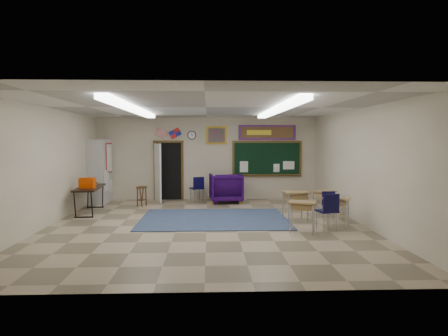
{
  "coord_description": "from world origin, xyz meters",
  "views": [
    {
      "loc": [
        0.07,
        -10.08,
        2.18
      ],
      "look_at": [
        0.51,
        1.5,
        1.36
      ],
      "focal_mm": 32.0,
      "sensor_mm": 36.0,
      "label": 1
    }
  ],
  "objects_px": {
    "folding_table": "(90,199)",
    "wingback_armchair": "(226,188)",
    "student_desk_front_left": "(295,204)",
    "student_desk_front_right": "(324,201)",
    "wooden_stool": "(142,196)"
  },
  "relations": [
    {
      "from": "student_desk_front_left",
      "to": "student_desk_front_right",
      "type": "distance_m",
      "value": 1.28
    },
    {
      "from": "folding_table",
      "to": "wooden_stool",
      "type": "bearing_deg",
      "value": 33.76
    },
    {
      "from": "student_desk_front_right",
      "to": "wooden_stool",
      "type": "bearing_deg",
      "value": 133.1
    },
    {
      "from": "wingback_armchair",
      "to": "student_desk_front_left",
      "type": "distance_m",
      "value": 3.65
    },
    {
      "from": "folding_table",
      "to": "wingback_armchair",
      "type": "bearing_deg",
      "value": 18.55
    },
    {
      "from": "student_desk_front_left",
      "to": "folding_table",
      "type": "bearing_deg",
      "value": 155.5
    },
    {
      "from": "student_desk_front_right",
      "to": "wingback_armchair",
      "type": "bearing_deg",
      "value": 108.97
    },
    {
      "from": "student_desk_front_left",
      "to": "wingback_armchair",
      "type": "bearing_deg",
      "value": 107.47
    },
    {
      "from": "wingback_armchair",
      "to": "wooden_stool",
      "type": "bearing_deg",
      "value": 9.32
    },
    {
      "from": "wingback_armchair",
      "to": "wooden_stool",
      "type": "relative_size",
      "value": 1.73
    },
    {
      "from": "student_desk_front_left",
      "to": "wooden_stool",
      "type": "relative_size",
      "value": 1.22
    },
    {
      "from": "wooden_stool",
      "to": "student_desk_front_left",
      "type": "bearing_deg",
      "value": -28.8
    },
    {
      "from": "wingback_armchair",
      "to": "wooden_stool",
      "type": "xyz_separation_m",
      "value": [
        -2.8,
        -0.7,
        -0.17
      ]
    },
    {
      "from": "student_desk_front_left",
      "to": "student_desk_front_right",
      "type": "relative_size",
      "value": 1.07
    },
    {
      "from": "folding_table",
      "to": "student_desk_front_left",
      "type": "bearing_deg",
      "value": -18.11
    }
  ]
}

